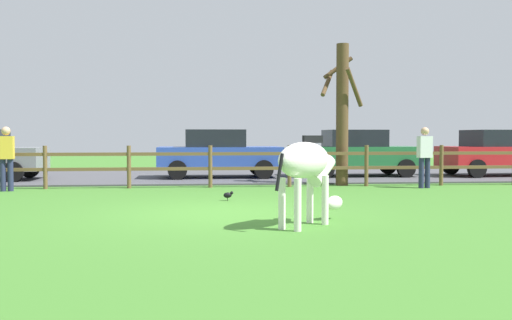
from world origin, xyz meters
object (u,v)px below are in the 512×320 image
at_px(crow_on_grass, 228,195).
at_px(visitor_right_of_tree, 6,156).
at_px(parked_car_blue, 219,153).
at_px(parked_car_green, 357,153).
at_px(zebra, 307,167).
at_px(visitor_left_of_tree, 425,154).
at_px(bare_tree, 342,112).
at_px(parked_car_red, 499,152).

height_order(crow_on_grass, visitor_right_of_tree, visitor_right_of_tree).
bearing_deg(parked_car_blue, parked_car_green, 1.90).
xyz_separation_m(zebra, visitor_left_of_tree, (4.36, 5.98, -0.02)).
bearing_deg(visitor_left_of_tree, parked_car_blue, 144.94).
distance_m(parked_car_green, visitor_left_of_tree, 4.02).
bearing_deg(parked_car_green, bare_tree, -113.89).
xyz_separation_m(parked_car_green, visitor_left_of_tree, (0.72, -3.96, 0.06)).
distance_m(parked_car_red, visitor_left_of_tree, 5.53).
relative_size(parked_car_green, visitor_right_of_tree, 2.45).
height_order(parked_car_blue, visitor_left_of_tree, visitor_left_of_tree).
xyz_separation_m(bare_tree, parked_car_blue, (-3.42, 2.72, -1.25)).
height_order(crow_on_grass, parked_car_green, parked_car_green).
distance_m(zebra, visitor_right_of_tree, 9.01).
xyz_separation_m(parked_car_green, parked_car_red, (4.88, -0.30, 0.00)).
bearing_deg(zebra, parked_car_blue, 96.17).
bearing_deg(parked_car_red, parked_car_blue, 179.11).
bearing_deg(visitor_right_of_tree, zebra, -43.41).
relative_size(zebra, parked_car_green, 0.38).
xyz_separation_m(bare_tree, visitor_right_of_tree, (-8.91, -0.86, -1.19)).
distance_m(parked_car_blue, parked_car_green, 4.69).
bearing_deg(visitor_right_of_tree, visitor_left_of_tree, -1.11).
bearing_deg(parked_car_red, parked_car_green, 176.44).
bearing_deg(parked_car_red, visitor_right_of_tree, -167.13).
distance_m(zebra, parked_car_red, 12.85).
bearing_deg(parked_car_green, parked_car_red, -3.56).
relative_size(bare_tree, crow_on_grass, 18.63).
bearing_deg(parked_car_blue, zebra, -83.83).
relative_size(parked_car_red, visitor_left_of_tree, 2.49).
bearing_deg(crow_on_grass, parked_car_red, 32.46).
relative_size(crow_on_grass, parked_car_red, 0.05).
distance_m(bare_tree, parked_car_blue, 4.54).
bearing_deg(visitor_right_of_tree, crow_on_grass, -25.68).
distance_m(parked_car_blue, parked_car_red, 9.57).
bearing_deg(visitor_left_of_tree, parked_car_red, 41.34).
distance_m(crow_on_grass, parked_car_red, 11.36).
bearing_deg(visitor_right_of_tree, parked_car_green, 20.19).
distance_m(bare_tree, visitor_left_of_tree, 2.56).
height_order(visitor_left_of_tree, visitor_right_of_tree, same).
height_order(parked_car_blue, parked_car_red, same).
bearing_deg(zebra, visitor_right_of_tree, 136.59).
xyz_separation_m(bare_tree, visitor_left_of_tree, (2.00, -1.08, -1.19)).
height_order(bare_tree, visitor_right_of_tree, bare_tree).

